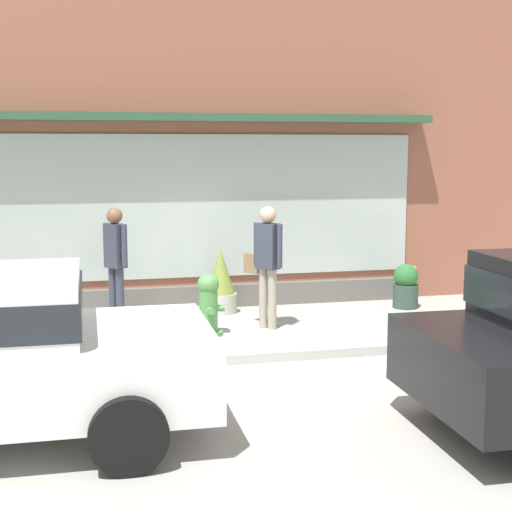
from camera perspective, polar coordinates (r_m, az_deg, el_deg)
name	(u,v)px	position (r m, az deg, el deg)	size (l,w,h in m)	color
ground_plane	(226,358)	(9.30, -2.31, -7.69)	(60.00, 60.00, 0.00)	#9E9B93
curb_strip	(229,358)	(9.10, -2.07, -7.66)	(14.00, 0.24, 0.12)	#B2B2AD
storefront	(187,153)	(12.09, -5.23, 7.74)	(14.00, 0.81, 5.02)	#935642
fire_hydrant	(208,304)	(10.31, -3.60, -3.62)	(0.43, 0.41, 0.85)	#4C8C47
pedestrian_with_handbag	(267,258)	(10.61, 0.81, -0.12)	(0.46, 0.55, 1.73)	#9E9384
pedestrian_passerby	(116,257)	(11.00, -10.51, -0.05)	(0.33, 0.39, 1.69)	#333847
potted_plant_window_left	(221,283)	(11.70, -2.67, -2.03)	(0.49, 0.49, 0.98)	#B7B2A3
potted_plant_by_entrance	(406,286)	(12.30, 11.20, -2.21)	(0.40, 0.40, 0.71)	#33473D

